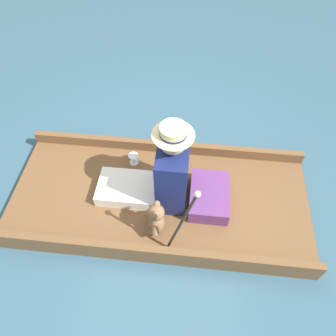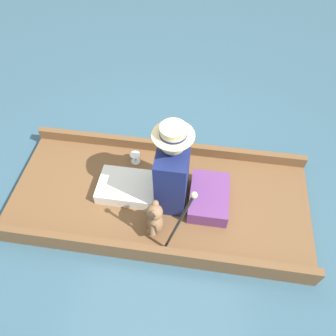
{
  "view_description": "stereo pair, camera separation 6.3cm",
  "coord_description": "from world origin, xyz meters",
  "px_view_note": "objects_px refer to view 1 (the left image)",
  "views": [
    {
      "loc": [
        -1.56,
        -0.24,
        2.54
      ],
      "look_at": [
        0.02,
        -0.07,
        0.5
      ],
      "focal_mm": 35.0,
      "sensor_mm": 36.0,
      "label": 1
    },
    {
      "loc": [
        -1.56,
        -0.31,
        2.54
      ],
      "look_at": [
        0.02,
        -0.07,
        0.5
      ],
      "focal_mm": 35.0,
      "sensor_mm": 36.0,
      "label": 2
    }
  ],
  "objects_px": {
    "seated_person": "(162,174)",
    "wine_glass": "(133,158)",
    "teddy_bear": "(156,220)",
    "walking_cane": "(183,219)"
  },
  "relations": [
    {
      "from": "seated_person",
      "to": "walking_cane",
      "type": "height_order",
      "value": "seated_person"
    },
    {
      "from": "teddy_bear",
      "to": "wine_glass",
      "type": "bearing_deg",
      "value": 24.23
    },
    {
      "from": "seated_person",
      "to": "wine_glass",
      "type": "bearing_deg",
      "value": 47.99
    },
    {
      "from": "teddy_bear",
      "to": "wine_glass",
      "type": "xyz_separation_m",
      "value": [
        0.68,
        0.31,
        -0.09
      ]
    },
    {
      "from": "walking_cane",
      "to": "seated_person",
      "type": "bearing_deg",
      "value": 22.94
    },
    {
      "from": "seated_person",
      "to": "wine_glass",
      "type": "distance_m",
      "value": 0.52
    },
    {
      "from": "teddy_bear",
      "to": "walking_cane",
      "type": "relative_size",
      "value": 0.43
    },
    {
      "from": "teddy_bear",
      "to": "wine_glass",
      "type": "distance_m",
      "value": 0.75
    },
    {
      "from": "seated_person",
      "to": "teddy_bear",
      "type": "distance_m",
      "value": 0.37
    },
    {
      "from": "seated_person",
      "to": "teddy_bear",
      "type": "bearing_deg",
      "value": -175.7
    }
  ]
}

